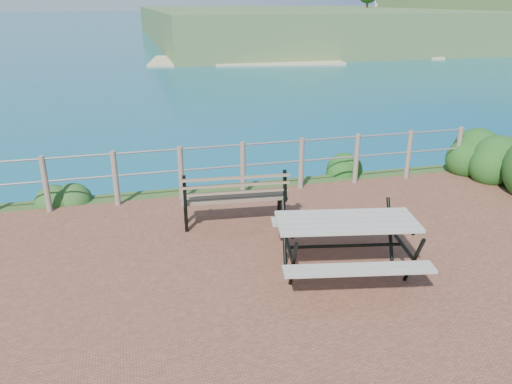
# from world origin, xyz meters

# --- Properties ---
(ground) EXTENTS (10.00, 7.00, 0.12)m
(ground) POSITION_xyz_m (0.00, 0.00, 0.00)
(ground) COLOR brown
(ground) RESTS_ON ground
(ocean) EXTENTS (1200.00, 1200.00, 0.00)m
(ocean) POSITION_xyz_m (0.00, 200.00, 0.00)
(ocean) COLOR #167385
(ocean) RESTS_ON ground
(safety_railing) EXTENTS (9.40, 0.10, 1.00)m
(safety_railing) POSITION_xyz_m (0.00, 3.35, 0.57)
(safety_railing) COLOR #6B5B4C
(safety_railing) RESTS_ON ground
(distant_bay) EXTENTS (290.00, 232.36, 24.00)m
(distant_bay) POSITION_xyz_m (173.07, 202.61, -1.52)
(distant_bay) COLOR #446532
(distant_bay) RESTS_ON ground
(picnic_table) EXTENTS (1.92, 1.56, 0.77)m
(picnic_table) POSITION_xyz_m (0.64, 0.15, 0.49)
(picnic_table) COLOR gray
(picnic_table) RESTS_ON ground
(park_bench) EXTENTS (1.72, 0.56, 0.95)m
(park_bench) POSITION_xyz_m (-0.45, 2.04, 0.63)
(park_bench) COLOR brown
(park_bench) RESTS_ON ground
(shrub_right_edge) EXTENTS (1.12, 1.12, 1.59)m
(shrub_right_edge) POSITION_xyz_m (4.91, 3.11, 0.00)
(shrub_right_edge) COLOR #184013
(shrub_right_edge) RESTS_ON ground
(shrub_lip_west) EXTENTS (0.79, 0.79, 0.53)m
(shrub_lip_west) POSITION_xyz_m (-3.19, 3.97, 0.00)
(shrub_lip_west) COLOR #254A1B
(shrub_lip_west) RESTS_ON ground
(shrub_lip_east) EXTENTS (0.84, 0.84, 0.60)m
(shrub_lip_east) POSITION_xyz_m (2.40, 4.25, 0.00)
(shrub_lip_east) COLOR #184013
(shrub_lip_east) RESTS_ON ground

